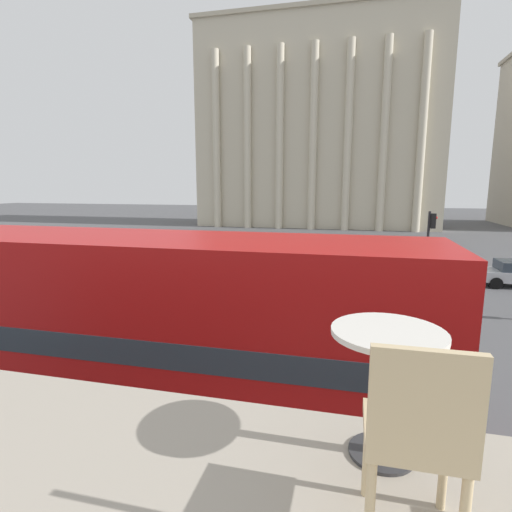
# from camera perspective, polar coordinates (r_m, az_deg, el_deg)

# --- Properties ---
(double_decker_bus) EXTENTS (10.98, 2.65, 4.31)m
(double_decker_bus) POSITION_cam_1_polar(r_m,az_deg,el_deg) (8.19, -15.49, -10.80)
(double_decker_bus) COLOR black
(double_decker_bus) RESTS_ON ground_plane
(cafe_dining_table) EXTENTS (0.60, 0.60, 0.73)m
(cafe_dining_table) POSITION_cam_1_polar(r_m,az_deg,el_deg) (2.32, 18.14, -14.55)
(cafe_dining_table) COLOR #2D2D30
(cafe_dining_table) RESTS_ON cafe_floor_slab
(cafe_chair_0) EXTENTS (0.40, 0.40, 0.91)m
(cafe_chair_0) POSITION_cam_1_polar(r_m,az_deg,el_deg) (1.85, 22.00, -22.32)
(cafe_chair_0) COLOR #D1B789
(cafe_chair_0) RESTS_ON cafe_floor_slab
(plaza_building_left) EXTENTS (30.45, 11.63, 25.59)m
(plaza_building_left) POSITION_cam_1_polar(r_m,az_deg,el_deg) (54.93, 8.81, 17.81)
(plaza_building_left) COLOR beige
(plaza_building_left) RESTS_ON ground_plane
(traffic_light_near) EXTENTS (0.42, 0.24, 3.32)m
(traffic_light_near) POSITION_cam_1_polar(r_m,az_deg,el_deg) (15.49, -12.30, -1.55)
(traffic_light_near) COLOR black
(traffic_light_near) RESTS_ON ground_plane
(traffic_light_mid) EXTENTS (0.42, 0.24, 4.06)m
(traffic_light_mid) POSITION_cam_1_polar(r_m,az_deg,el_deg) (20.57, 23.52, 1.93)
(traffic_light_mid) COLOR black
(traffic_light_mid) RESTS_ON ground_plane
(pedestrian_blue) EXTENTS (0.32, 0.32, 1.69)m
(pedestrian_blue) POSITION_cam_1_polar(r_m,az_deg,el_deg) (28.22, 5.34, 1.29)
(pedestrian_blue) COLOR #282B33
(pedestrian_blue) RESTS_ON ground_plane
(pedestrian_black) EXTENTS (0.32, 0.32, 1.63)m
(pedestrian_black) POSITION_cam_1_polar(r_m,az_deg,el_deg) (26.01, 17.42, 0.04)
(pedestrian_black) COLOR #282B33
(pedestrian_black) RESTS_ON ground_plane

